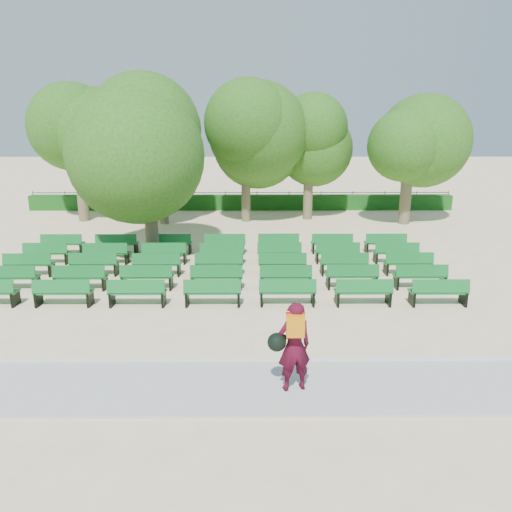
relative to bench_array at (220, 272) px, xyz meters
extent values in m
plane|color=beige|center=(0.48, -0.48, -0.09)|extent=(120.00, 120.00, 0.00)
cube|color=#B0AFAB|center=(0.48, -7.88, -0.06)|extent=(30.00, 2.20, 0.06)
cube|color=silver|center=(0.48, -6.73, -0.04)|extent=(30.00, 0.12, 0.10)
cube|color=#165116|center=(0.48, 13.52, 0.36)|extent=(26.00, 0.70, 0.90)
cube|color=#126828|center=(0.00, 0.01, 0.34)|extent=(1.71, 0.50, 0.06)
cube|color=#126828|center=(0.00, -0.18, 0.57)|extent=(1.70, 0.16, 0.40)
cylinder|color=brown|center=(-2.81, 2.21, 1.48)|extent=(0.52, 0.52, 3.14)
ellipsoid|color=#2D611A|center=(-2.81, 2.21, 4.44)|extent=(5.05, 5.05, 4.54)
imported|color=#41091A|center=(2.02, -8.01, 0.91)|extent=(0.78, 0.60, 1.88)
cube|color=orange|center=(2.02, -8.22, 1.45)|extent=(0.35, 0.18, 0.44)
sphere|color=black|center=(1.67, -8.07, 1.04)|extent=(0.38, 0.38, 0.38)
camera|label=1|loc=(1.20, -17.15, 5.29)|focal=35.00mm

